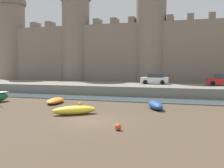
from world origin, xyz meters
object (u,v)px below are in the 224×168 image
Objects in this scene: car_quay_centre_west at (155,79)px; rowboat_near_channel_right at (74,110)px; rowboat_foreground_left at (55,100)px; mooring_buoy_near_channel at (118,127)px; mooring_buoy_mid_mud at (80,104)px; rowboat_foreground_centre at (156,105)px; car_quay_east at (222,80)px.

rowboat_near_channel_right is at bearing -101.89° from car_quay_centre_west.
rowboat_foreground_left is 13.75m from mooring_buoy_near_channel.
mooring_buoy_mid_mud is at bearing 127.37° from mooring_buoy_near_channel.
rowboat_near_channel_right is 6.53m from mooring_buoy_near_channel.
rowboat_foreground_centre is at bearing 3.96° from mooring_buoy_mid_mud.
rowboat_foreground_centre is 0.83× the size of rowboat_foreground_left.
car_quay_east is at bearing 45.22° from mooring_buoy_mid_mud.
mooring_buoy_near_channel is at bearing -87.87° from car_quay_centre_west.
rowboat_near_channel_right is at bearing 140.28° from mooring_buoy_near_channel.
rowboat_foreground_left reaches higher than mooring_buoy_near_channel.
rowboat_near_channel_right is 0.92× the size of car_quay_centre_west.
rowboat_foreground_centre is 7.87× the size of mooring_buoy_mid_mud.
mooring_buoy_mid_mud is at bearing -19.51° from rowboat_foreground_left.
rowboat_foreground_left is 16.94m from car_quay_centre_west.
car_quay_centre_west is at bearing 57.78° from rowboat_foreground_left.
mooring_buoy_mid_mud is (-7.59, -0.52, -0.19)m from rowboat_foreground_centre.
car_quay_east is at bearing 63.17° from rowboat_foreground_centre.
mooring_buoy_near_channel is 24.97m from car_quay_east.
car_quay_centre_west is (8.98, 14.25, 1.83)m from rowboat_foreground_left.
car_quay_east reaches higher than rowboat_foreground_left.
rowboat_foreground_centre is 11.11m from rowboat_foreground_left.
rowboat_foreground_left is 3.72m from mooring_buoy_mid_mud.
car_quay_east is (8.57, 23.38, 1.92)m from mooring_buoy_near_channel.
mooring_buoy_near_channel is 23.92m from car_quay_centre_west.
rowboat_foreground_centre is at bearing -116.83° from car_quay_east.
car_quay_centre_west is at bearing 78.11° from rowboat_near_channel_right.
rowboat_foreground_left is at bearing 160.49° from mooring_buoy_mid_mud.
car_quay_centre_west and car_quay_east have the same top height.
rowboat_near_channel_right is (4.84, -5.40, 0.08)m from rowboat_foreground_left.
mooring_buoy_near_channel is (9.86, -9.57, -0.10)m from rowboat_foreground_left.
car_quay_east is (7.34, 14.52, 1.74)m from rowboat_foreground_centre.
rowboat_foreground_centre is 0.81× the size of car_quay_east.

